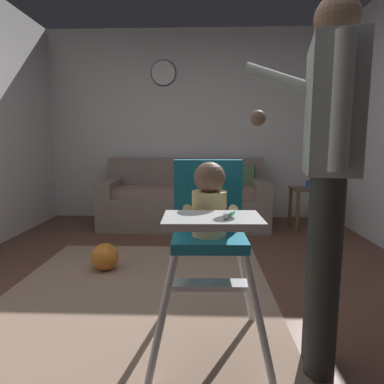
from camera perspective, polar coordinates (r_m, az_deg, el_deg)
ground at (r=2.41m, az=-2.37°, el=-19.36°), size 5.60×6.94×0.10m
wall_far at (r=4.83m, az=-0.03°, el=11.16°), size 4.80×0.06×2.61m
area_rug at (r=2.50m, az=-9.26°, el=-16.97°), size 1.91×2.26×0.01m
couch at (r=4.38m, az=-1.13°, el=-1.35°), size 2.10×0.86×0.86m
high_chair at (r=1.68m, az=2.90°, el=-4.70°), size 0.62×0.74×0.99m
adult_standing at (r=1.61m, az=21.90°, el=3.64°), size 0.51×0.57×1.68m
toy_ball at (r=2.98m, az=-14.53°, el=-10.61°), size 0.23×0.23×0.23m
side_table at (r=4.34m, az=19.11°, el=-1.23°), size 0.40×0.40×0.52m
sippy_cup at (r=4.32m, az=19.25°, el=1.26°), size 0.07×0.07×0.10m
wall_clock at (r=4.91m, az=-4.85°, el=19.47°), size 0.35×0.04×0.35m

